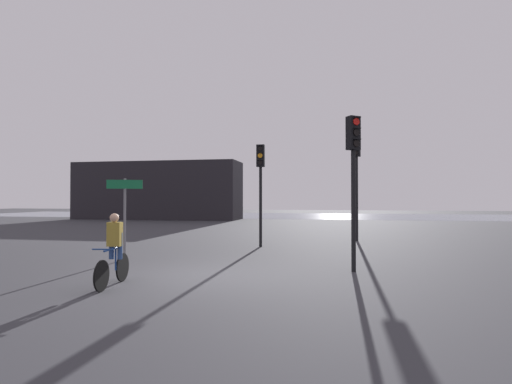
{
  "coord_description": "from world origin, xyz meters",
  "views": [
    {
      "loc": [
        3.32,
        -9.58,
        1.95
      ],
      "look_at": [
        0.5,
        5.0,
        2.2
      ],
      "focal_mm": 28.0,
      "sensor_mm": 36.0,
      "label": 1
    }
  ],
  "objects": [
    {
      "name": "distant_building",
      "position": [
        -13.19,
        26.11,
        2.71
      ],
      "size": [
        15.86,
        4.0,
        5.42
      ],
      "primitive_type": "cube",
      "color": "black",
      "rests_on": "ground"
    },
    {
      "name": "ground_plane",
      "position": [
        0.0,
        0.0,
        0.0
      ],
      "size": [
        120.0,
        120.0,
        0.0
      ],
      "primitive_type": "plane",
      "color": "#333338"
    },
    {
      "name": "direction_sign_post",
      "position": [
        -3.21,
        2.11,
        1.7
      ],
      "size": [
        1.03,
        0.44,
        2.6
      ],
      "rotation": [
        0.0,
        0.0,
        3.53
      ],
      "color": "slate",
      "rests_on": "ground"
    },
    {
      "name": "traffic_light_far_right",
      "position": [
        4.4,
        9.39,
        3.32
      ],
      "size": [
        0.37,
        0.39,
        4.8
      ],
      "rotation": [
        0.0,
        0.0,
        2.87
      ],
      "color": "black",
      "rests_on": "ground"
    },
    {
      "name": "traffic_light_near_right",
      "position": [
        3.86,
        1.38,
        2.9
      ],
      "size": [
        0.4,
        0.42,
        4.16
      ],
      "rotation": [
        0.0,
        0.0,
        3.76
      ],
      "color": "black",
      "rests_on": "ground"
    },
    {
      "name": "cyclist",
      "position": [
        -1.52,
        -1.38,
        0.82
      ],
      "size": [
        0.46,
        1.7,
        1.62
      ],
      "rotation": [
        0.0,
        0.0,
        -3.04
      ],
      "color": "black",
      "rests_on": "ground"
    },
    {
      "name": "traffic_light_center",
      "position": [
        0.43,
        6.34,
        2.9
      ],
      "size": [
        0.33,
        0.34,
        4.15
      ],
      "rotation": [
        0.0,
        0.0,
        3.17
      ],
      "color": "black",
      "rests_on": "ground"
    },
    {
      "name": "water_strip",
      "position": [
        0.0,
        36.11,
        0.0
      ],
      "size": [
        80.0,
        16.0,
        0.01
      ],
      "primitive_type": "cube",
      "color": "slate",
      "rests_on": "ground"
    }
  ]
}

